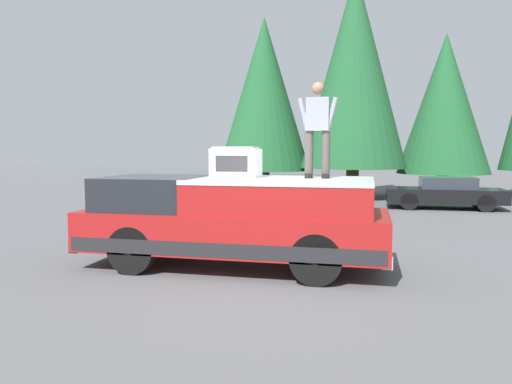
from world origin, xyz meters
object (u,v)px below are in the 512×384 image
object	(u,v)px
parked_car_black	(445,193)
parked_car_maroon	(292,191)
compressor_unit	(236,162)
person_on_truck_bed	(318,127)
pickup_truck	(234,220)

from	to	relation	value
parked_car_black	parked_car_maroon	bearing A→B (deg)	93.52
parked_car_black	parked_car_maroon	xyz separation A→B (m)	(-0.34, 5.57, 0.00)
compressor_unit	person_on_truck_bed	world-z (taller)	person_on_truck_bed
person_on_truck_bed	parked_car_maroon	distance (m)	10.10
pickup_truck	person_on_truck_bed	world-z (taller)	person_on_truck_bed
pickup_truck	compressor_unit	world-z (taller)	compressor_unit
compressor_unit	parked_car_maroon	xyz separation A→B (m)	(9.82, 0.46, -1.35)
parked_car_maroon	compressor_unit	bearing A→B (deg)	-177.30
compressor_unit	person_on_truck_bed	bearing A→B (deg)	-86.02
pickup_truck	compressor_unit	distance (m)	1.06
compressor_unit	parked_car_maroon	bearing A→B (deg)	2.70
person_on_truck_bed	parked_car_maroon	bearing A→B (deg)	11.25
person_on_truck_bed	parked_car_maroon	size ratio (longest dim) A/B	0.41
compressor_unit	parked_car_maroon	distance (m)	9.92
compressor_unit	person_on_truck_bed	distance (m)	1.60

